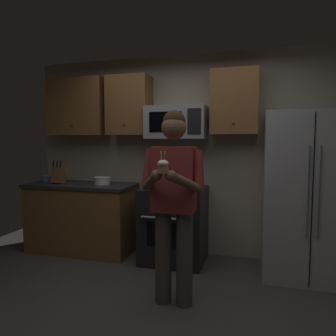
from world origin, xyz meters
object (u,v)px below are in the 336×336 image
refrigerator (306,195)px  person (173,197)px  oven_range (174,224)px  bowl_large_white (102,181)px  bowl_small_colored (48,179)px  knife_block (58,175)px  microwave (177,123)px  cupcake (163,166)px

refrigerator → person: size_ratio=1.02×
oven_range → bowl_large_white: bearing=178.6°
bowl_large_white → oven_range: bearing=-1.4°
refrigerator → bowl_small_colored: size_ratio=9.78×
bowl_large_white → person: bearing=-40.0°
knife_block → bowl_large_white: size_ratio=1.50×
person → refrigerator: bearing=38.3°
microwave → person: 1.38m
knife_block → microwave: bearing=5.3°
knife_block → person: 2.12m
microwave → bowl_large_white: 1.24m
refrigerator → person: bearing=-141.7°
microwave → refrigerator: bearing=-6.0°
refrigerator → person: (-1.24, -0.98, 0.10)m
refrigerator → bowl_small_colored: (-3.35, 0.10, 0.06)m
cupcake → oven_range: bearing=100.8°
knife_block → bowl_large_white: knife_block is taller
oven_range → person: person is taller
oven_range → microwave: microwave is taller
refrigerator → knife_block: refrigerator is taller
microwave → person: (0.26, -1.14, -0.72)m
refrigerator → person: 1.59m
bowl_small_colored → microwave: bearing=1.8°
knife_block → person: bearing=-27.9°
microwave → oven_range: bearing=-90.0°
bowl_small_colored → person: size_ratio=0.10×
knife_block → bowl_large_white: bearing=4.9°
person → oven_range: bearing=104.2°
oven_range → bowl_large_white: bowl_large_white is taller
refrigerator → person: refrigerator is taller
bowl_large_white → bowl_small_colored: 0.87m
refrigerator → microwave: bearing=174.0°
knife_block → person: size_ratio=0.18×
knife_block → person: person is taller
bowl_large_white → cupcake: size_ratio=1.23×
refrigerator → cupcake: (-1.24, -1.31, 0.39)m
oven_range → knife_block: knife_block is taller
microwave → knife_block: (-1.61, -0.15, -0.69)m
bowl_small_colored → bowl_large_white: bearing=-2.5°
refrigerator → bowl_small_colored: bearing=178.3°
oven_range → refrigerator: 1.56m
bowl_large_white → refrigerator: bearing=-1.5°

